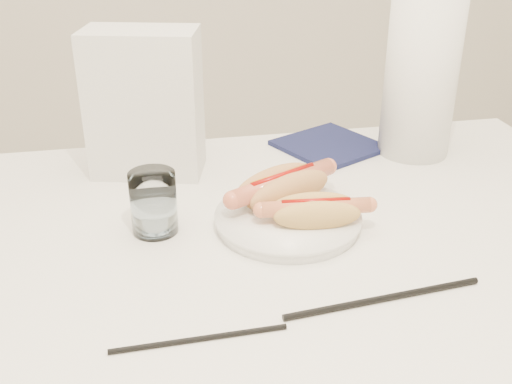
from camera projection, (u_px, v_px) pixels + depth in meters
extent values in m
cube|color=white|center=(251.00, 258.00, 0.84)|extent=(1.20, 0.80, 0.04)
cylinder|color=silver|center=(457.00, 293.00, 1.40)|extent=(0.04, 0.04, 0.71)
cylinder|color=white|center=(288.00, 222.00, 0.88)|extent=(0.25, 0.25, 0.02)
ellipsoid|color=tan|center=(290.00, 190.00, 0.89)|extent=(0.15, 0.10, 0.05)
ellipsoid|color=tan|center=(275.00, 182.00, 0.91)|extent=(0.15, 0.10, 0.05)
ellipsoid|color=tan|center=(283.00, 193.00, 0.91)|extent=(0.14, 0.11, 0.03)
cylinder|color=#D66A4B|center=(283.00, 182.00, 0.90)|extent=(0.18, 0.11, 0.03)
cylinder|color=#990A05|center=(283.00, 175.00, 0.89)|extent=(0.11, 0.06, 0.01)
ellipsoid|color=#DCA856|center=(317.00, 215.00, 0.83)|extent=(0.12, 0.04, 0.04)
ellipsoid|color=#DCA856|center=(314.00, 206.00, 0.86)|extent=(0.12, 0.04, 0.04)
ellipsoid|color=#DCA856|center=(315.00, 217.00, 0.85)|extent=(0.11, 0.06, 0.02)
cylinder|color=#DF794E|center=(316.00, 207.00, 0.84)|extent=(0.15, 0.04, 0.02)
cylinder|color=#990A05|center=(316.00, 201.00, 0.84)|extent=(0.10, 0.02, 0.01)
cylinder|color=silver|center=(154.00, 203.00, 0.85)|extent=(0.06, 0.06, 0.09)
cylinder|color=black|center=(199.00, 339.00, 0.66)|extent=(0.19, 0.01, 0.01)
cylinder|color=black|center=(384.00, 298.00, 0.72)|extent=(0.25, 0.03, 0.01)
cube|color=silver|center=(145.00, 104.00, 1.00)|extent=(0.20, 0.14, 0.24)
cube|color=#13173D|center=(329.00, 146.00, 1.14)|extent=(0.22, 0.22, 0.01)
cylinder|color=white|center=(421.00, 77.00, 1.06)|extent=(0.13, 0.13, 0.28)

